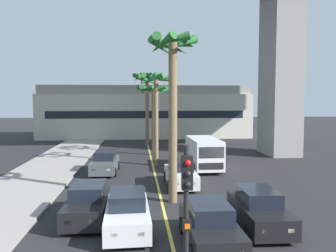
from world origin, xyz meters
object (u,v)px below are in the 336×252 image
Objects in this scene: car_queue_sixth at (259,210)px; palm_tree_far_median at (156,90)px; palm_tree_mid_median at (173,73)px; palm_tree_farthest_median at (147,86)px; car_queue_second at (181,174)px; car_queue_third at (105,163)px; delivery_van at (204,152)px; car_queue_fifth at (88,203)px; palm_tree_near_median at (154,98)px; car_queue_fourth at (210,226)px; traffic_light_median_near at (187,211)px; car_queue_front at (127,213)px.

palm_tree_far_median is (-3.49, 13.71, 5.34)m from car_queue_sixth.
palm_tree_farthest_median is at bearing 91.60° from palm_tree_mid_median.
car_queue_second and car_queue_sixth have the same top height.
car_queue_third is 7.45m from delivery_van.
car_queue_fifth is at bearing -130.69° from car_queue_second.
car_queue_sixth is 20.06m from palm_tree_near_median.
car_queue_fourth is 0.48× the size of palm_tree_farthest_median.
palm_tree_farthest_median is (-1.47, 19.31, 6.23)m from car_queue_second.
car_queue_second is 0.55× the size of palm_tree_far_median.
car_queue_third is at bearing 101.40° from traffic_light_median_near.
car_queue_fourth is 28.75m from palm_tree_farthest_median.
palm_tree_farthest_median reaches higher than delivery_van.
car_queue_third is at bearing 139.91° from car_queue_second.
delivery_van is at bearing -64.21° from palm_tree_near_median.
palm_tree_mid_median is at bearing -88.27° from palm_tree_far_median.
car_queue_third is 1.01× the size of car_queue_fourth.
car_queue_second is at bearing -116.27° from delivery_van.
car_queue_third is 0.49× the size of palm_tree_farthest_median.
palm_tree_near_median is (-1.05, 12.06, 4.83)m from car_queue_second.
palm_tree_far_median is at bearing 73.26° from car_queue_fifth.
car_queue_front is 0.79× the size of delivery_van.
car_queue_fourth is 0.48× the size of palm_tree_mid_median.
palm_tree_farthest_median reaches higher than car_queue_third.
car_queue_fifth is 0.99× the size of car_queue_sixth.
palm_tree_far_median is at bearing 91.73° from palm_tree_mid_median.
car_queue_fifth is at bearing -101.98° from palm_tree_near_median.
car_queue_sixth is (7.34, -11.30, 0.00)m from car_queue_third.
delivery_van is 15.97m from palm_tree_farthest_median.
palm_tree_mid_median is (2.22, 3.64, 5.87)m from car_queue_front.
car_queue_front is 1.00× the size of car_queue_third.
car_queue_third is 1.00× the size of car_queue_sixth.
palm_tree_farthest_median reaches higher than palm_tree_far_median.
car_queue_fourth is 8.00m from palm_tree_mid_median.
traffic_light_median_near reaches higher than delivery_van.
palm_tree_mid_median reaches higher than car_queue_fifth.
car_queue_second is 7.49m from car_queue_sixth.
car_queue_second is 0.99× the size of car_queue_third.
palm_tree_far_median is (3.85, 2.40, 5.34)m from car_queue_third.
palm_tree_far_median reaches higher than delivery_van.
car_queue_front is 0.55× the size of palm_tree_far_median.
delivery_van is at bearing 5.34° from car_queue_third.
car_queue_fourth is (2.99, -1.74, 0.00)m from car_queue_front.
traffic_light_median_near is 25.15m from palm_tree_near_median.
palm_tree_mid_median reaches higher than delivery_van.
delivery_van is (7.39, 0.69, 0.57)m from car_queue_third.
palm_tree_far_median is at bearing 93.99° from car_queue_fourth.
palm_tree_far_median is (-1.13, 6.60, 5.34)m from car_queue_second.
delivery_van is 0.77× the size of palm_tree_near_median.
car_queue_front is 1.01× the size of car_queue_second.
palm_tree_near_median is (3.74, 17.63, 4.83)m from car_queue_fifth.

